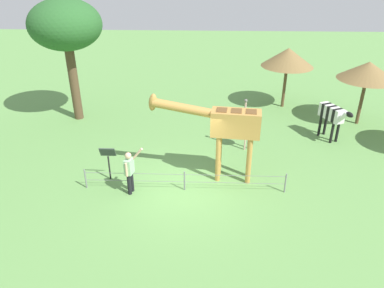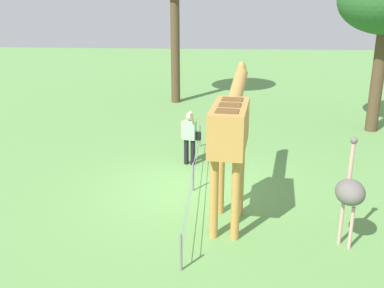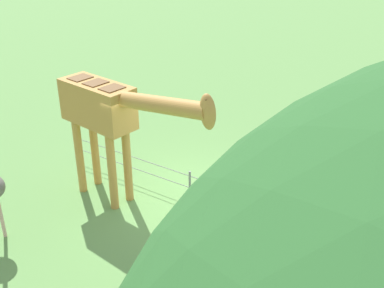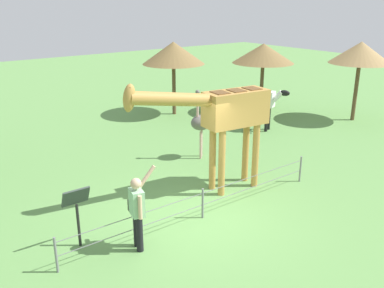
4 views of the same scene
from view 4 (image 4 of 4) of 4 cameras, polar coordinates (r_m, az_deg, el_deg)
name	(u,v)px [view 4 (image 4 of 4)]	position (r m, az deg, el deg)	size (l,w,h in m)	color
ground_plane	(201,216)	(10.25, 1.16, -9.69)	(60.00, 60.00, 0.00)	#60934C
giraffe	(225,114)	(10.87, 4.39, 4.07)	(3.98, 0.95, 3.17)	#BC8942
visitor	(137,209)	(8.71, -7.36, -8.65)	(0.66, 0.59, 1.73)	black
zebra	(261,100)	(16.73, 9.19, 5.80)	(1.02, 1.77, 1.66)	black
ostrich	(201,123)	(13.49, 1.22, 2.89)	(0.70, 0.56, 2.25)	#CC9E93
shade_hut_near	(361,53)	(18.85, 21.70, 11.29)	(2.50, 2.50, 3.27)	brown
shade_hut_far	(263,54)	(19.05, 9.56, 11.88)	(2.68, 2.68, 3.07)	brown
shade_hut_aside	(173,53)	(18.57, -2.50, 12.09)	(2.68, 2.68, 3.17)	brown
info_sign	(77,205)	(9.02, -15.24, -7.88)	(0.56, 0.21, 1.32)	black
wire_fence	(203,202)	(10.01, 1.44, -7.82)	(7.05, 0.05, 0.75)	slate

